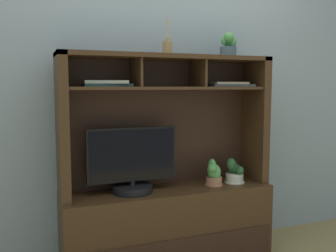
% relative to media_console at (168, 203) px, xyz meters
% --- Properties ---
extents(back_wall, '(6.00, 0.02, 2.80)m').
position_rel_media_console_xyz_m(back_wall, '(0.00, 0.23, 0.96)').
color(back_wall, '#86969C').
rests_on(back_wall, ground).
extents(media_console, '(1.50, 0.45, 1.48)m').
position_rel_media_console_xyz_m(media_console, '(0.00, 0.00, 0.00)').
color(media_console, '#3D2715').
rests_on(media_console, ground).
extents(tv_monitor, '(0.62, 0.27, 0.45)m').
position_rel_media_console_xyz_m(tv_monitor, '(-0.27, -0.02, 0.29)').
color(tv_monitor, black).
rests_on(tv_monitor, media_console).
extents(potted_orchid, '(0.13, 0.13, 0.19)m').
position_rel_media_console_xyz_m(potted_orchid, '(0.35, -0.05, 0.19)').
color(potted_orchid, '#B37653').
rests_on(potted_orchid, media_console).
extents(potted_fern, '(0.15, 0.15, 0.19)m').
position_rel_media_console_xyz_m(potted_fern, '(0.52, -0.04, 0.19)').
color(potted_fern, beige).
rests_on(potted_fern, media_console).
extents(magazine_stack_left, '(0.33, 0.16, 0.03)m').
position_rel_media_console_xyz_m(magazine_stack_left, '(0.47, -0.05, 0.85)').
color(magazine_stack_left, '#363838').
rests_on(magazine_stack_left, media_console).
extents(magazine_stack_centre, '(0.32, 0.18, 0.04)m').
position_rel_media_console_xyz_m(magazine_stack_centre, '(-0.43, -0.00, 0.85)').
color(magazine_stack_centre, '#29443F').
rests_on(magazine_stack_centre, media_console).
extents(diffuser_bottle, '(0.07, 0.07, 0.25)m').
position_rel_media_console_xyz_m(diffuser_bottle, '(0.00, 0.01, 1.10)').
color(diffuser_bottle, olive).
rests_on(diffuser_bottle, media_console).
extents(potted_succulent, '(0.14, 0.14, 0.18)m').
position_rel_media_console_xyz_m(potted_succulent, '(0.49, 0.02, 1.13)').
color(potted_succulent, '#42545B').
rests_on(potted_succulent, media_console).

